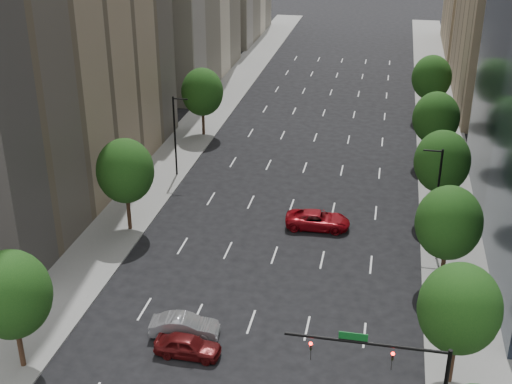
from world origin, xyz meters
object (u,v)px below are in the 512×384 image
Objects in this scene: car_silver at (185,326)px; car_red_far at (318,220)px; traffic_signal at (401,372)px; car_maroon at (188,346)px.

car_red_far reaches higher than car_silver.
car_silver is at bearing 155.46° from car_red_far.
car_silver is (-14.85, 7.40, -4.36)m from traffic_signal.
traffic_signal is 17.16m from car_silver.
car_red_far is at bearing -28.24° from car_silver.
car_red_far reaches higher than car_maroon.
traffic_signal is at bearing -109.64° from car_maroon.
traffic_signal reaches higher than car_red_far.
traffic_signal is 1.52× the size of car_red_far.
car_maroon is 21.48m from car_red_far.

